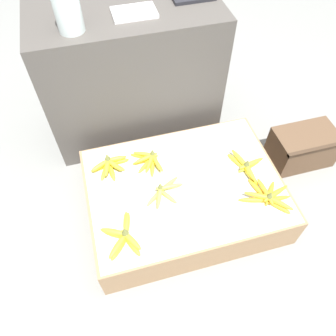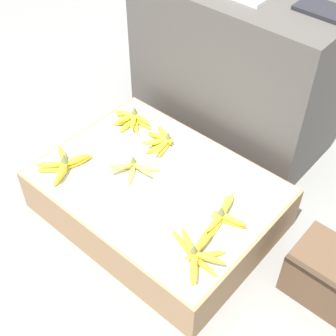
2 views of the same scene
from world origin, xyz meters
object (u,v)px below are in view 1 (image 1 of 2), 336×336
Objects in this scene: wooden_crate at (303,147)px; banana_bunch_back_left at (110,165)px; banana_bunch_front_left at (123,236)px; banana_bunch_middle_midleft at (164,191)px; glass_jar at (67,8)px; foam_tray_white at (134,12)px; banana_bunch_front_right at (268,197)px; banana_bunch_middle_right at (246,166)px; banana_bunch_back_midleft at (149,160)px.

banana_bunch_back_left is at bearing 177.06° from wooden_crate.
banana_bunch_middle_midleft is (0.25, 0.20, -0.01)m from banana_bunch_front_left.
banana_bunch_back_left is 0.80m from glass_jar.
foam_tray_white is at bearing 12.68° from glass_jar.
banana_bunch_front_right is (0.77, 0.02, -0.01)m from banana_bunch_front_left.
banana_bunch_front_left is at bearing -90.95° from banana_bunch_back_left.
glass_jar is (-0.76, 0.61, 0.68)m from banana_bunch_middle_right.
banana_bunch_back_midleft is at bearing 177.49° from wooden_crate.
banana_bunch_back_left is (0.01, 0.44, -0.00)m from banana_bunch_front_left.
glass_jar is (-1.25, 0.47, 0.83)m from wooden_crate.
banana_bunch_middle_midleft is at bearing -175.54° from banana_bunch_middle_right.
glass_jar is (-0.79, 0.82, 0.69)m from banana_bunch_front_right.
glass_jar reaches higher than foam_tray_white.
wooden_crate is 1.01m from banana_bunch_back_midleft.
banana_bunch_front_right reaches higher than wooden_crate.
banana_bunch_middle_right is at bearing 97.98° from banana_bunch_front_right.
banana_bunch_middle_right reaches higher than banana_bunch_front_right.
banana_bunch_back_midleft is at bearing -59.17° from glass_jar.
wooden_crate is at bearing -2.51° from banana_bunch_back_midleft.
wooden_crate is at bearing 10.46° from banana_bunch_middle_midleft.
banana_bunch_front_right is at bearing -82.02° from banana_bunch_middle_right.
banana_bunch_back_left is at bearing 164.46° from banana_bunch_middle_right.
banana_bunch_back_left is at bearing -85.36° from glass_jar.
banana_bunch_front_left is 0.98× the size of banana_bunch_middle_right.
banana_bunch_back_left is at bearing 175.10° from banana_bunch_back_midleft.
banana_bunch_middle_right is (-0.48, -0.14, 0.15)m from wooden_crate.
glass_jar is at bearing -167.32° from foam_tray_white.
banana_bunch_back_midleft is at bearing -97.74° from foam_tray_white.
glass_jar is at bearing 113.31° from banana_bunch_middle_midleft.
banana_bunch_front_right is at bearing -36.42° from banana_bunch_back_midleft.
banana_bunch_middle_midleft is 0.49m from banana_bunch_middle_right.
banana_bunch_back_midleft reaches higher than wooden_crate.
foam_tray_white is at bearing 86.65° from banana_bunch_middle_midleft.
banana_bunch_middle_midleft is at bearing 161.08° from banana_bunch_front_right.
wooden_crate is 1.82× the size of glass_jar.
banana_bunch_front_left is at bearing -118.24° from banana_bunch_back_midleft.
wooden_crate is at bearing 38.13° from banana_bunch_front_right.
banana_bunch_middle_midleft is (-0.52, 0.18, -0.00)m from banana_bunch_front_right.
foam_tray_white is at bearing 72.22° from banana_bunch_front_left.
banana_bunch_front_left is at bearing -141.49° from banana_bunch_middle_midleft.
banana_bunch_middle_right reaches higher than banana_bunch_back_midleft.
glass_jar reaches higher than wooden_crate.
glass_jar is at bearing 94.64° from banana_bunch_back_left.
banana_bunch_front_left is at bearing -88.27° from glass_jar.
banana_bunch_middle_midleft is 1.11× the size of banana_bunch_back_midleft.
banana_bunch_front_left reaches higher than banana_bunch_middle_midleft.
banana_bunch_front_left is at bearing -178.17° from banana_bunch_front_right.
foam_tray_white is at bearing 58.92° from banana_bunch_back_left.
banana_bunch_middle_right reaches higher than wooden_crate.
foam_tray_white is at bearing 149.77° from wooden_crate.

